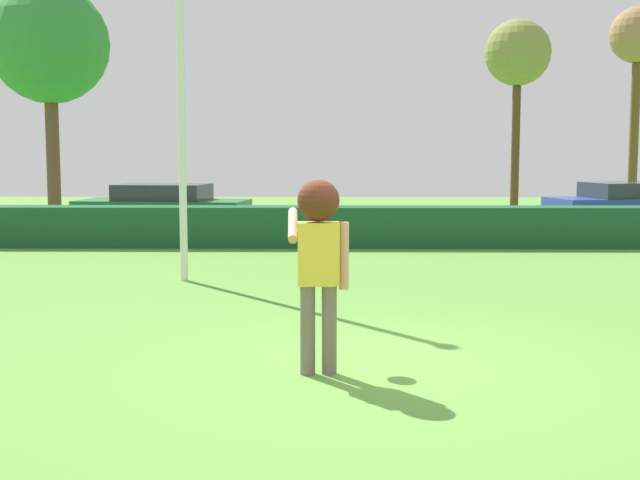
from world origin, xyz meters
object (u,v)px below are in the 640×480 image
object	(u,v)px
parked_car_green	(163,206)
parked_car_blue	(629,204)
person	(318,246)
oak_tree	(49,45)
birch_tree	(518,56)
bare_elm_tree	(638,42)
frisbee	(324,228)
lamppost	(180,48)

from	to	relation	value
parked_car_green	parked_car_blue	size ratio (longest dim) A/B	0.98
person	oak_tree	distance (m)	21.95
person	birch_tree	xyz separation A→B (m)	(5.86, 18.68, 3.80)
birch_tree	bare_elm_tree	bearing A→B (deg)	20.42
frisbee	lamppost	xyz separation A→B (m)	(-2.29, 4.94, 2.36)
person	parked_car_blue	bearing A→B (deg)	61.18
birch_tree	bare_elm_tree	xyz separation A→B (m)	(4.24, 1.58, 0.62)
frisbee	parked_car_green	world-z (taller)	frisbee
person	birch_tree	world-z (taller)	birch_tree
birch_tree	oak_tree	bearing A→B (deg)	176.55
frisbee	parked_car_blue	bearing A→B (deg)	60.16
parked_car_blue	parked_car_green	bearing A→B (deg)	-173.98
oak_tree	birch_tree	distance (m)	14.87
person	bare_elm_tree	bearing A→B (deg)	63.50
parked_car_green	birch_tree	bearing A→B (deg)	28.55
oak_tree	birch_tree	size ratio (longest dim) A/B	1.21
birch_tree	parked_car_blue	bearing A→B (deg)	-62.80
person	birch_tree	size ratio (longest dim) A/B	0.30
frisbee	birch_tree	size ratio (longest dim) A/B	0.04
person	oak_tree	xyz separation A→B (m)	(-8.97, 19.57, 4.26)
lamppost	parked_car_blue	bearing A→B (deg)	41.03
lamppost	parked_car_blue	distance (m)	13.90
lamppost	bare_elm_tree	world-z (taller)	bare_elm_tree
person	bare_elm_tree	world-z (taller)	bare_elm_tree
parked_car_green	oak_tree	xyz separation A→B (m)	(-4.85, 6.32, 4.77)
oak_tree	frisbee	bearing A→B (deg)	-64.49
lamppost	parked_car_green	bearing A→B (deg)	103.78
oak_tree	bare_elm_tree	xyz separation A→B (m)	(19.07, 0.68, 0.16)
lamppost	bare_elm_tree	size ratio (longest dim) A/B	0.99
person	parked_car_green	world-z (taller)	person
parked_car_blue	bare_elm_tree	size ratio (longest dim) A/B	0.66
frisbee	bare_elm_tree	world-z (taller)	bare_elm_tree
person	frisbee	world-z (taller)	person
person	frisbee	distance (m)	0.68
bare_elm_tree	parked_car_blue	bearing A→B (deg)	-110.18
lamppost	person	bearing A→B (deg)	-68.21
person	parked_car_green	distance (m)	13.89
frisbee	parked_car_blue	distance (m)	15.98
person	parked_car_blue	size ratio (longest dim) A/B	0.41
lamppost	parked_car_green	distance (m)	8.40
birch_tree	person	bearing A→B (deg)	-107.41
parked_car_green	parked_car_blue	bearing A→B (deg)	6.02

